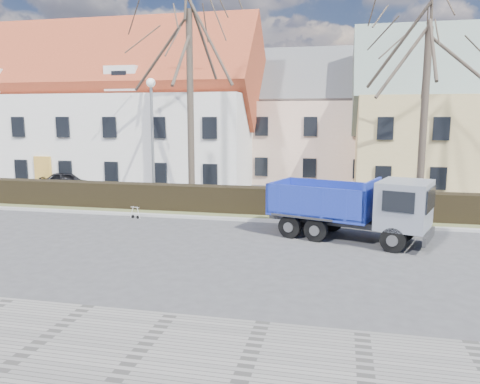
% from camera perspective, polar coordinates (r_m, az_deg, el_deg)
% --- Properties ---
extents(ground, '(120.00, 120.00, 0.00)m').
position_cam_1_polar(ground, '(17.86, -8.22, -6.40)').
color(ground, '#3D3D3F').
extents(sidewalk_near, '(80.00, 5.00, 0.08)m').
position_cam_1_polar(sidewalk_near, '(10.83, -24.85, -17.65)').
color(sidewalk_near, gray).
rests_on(sidewalk_near, ground).
extents(curb_far, '(80.00, 0.30, 0.12)m').
position_cam_1_polar(curb_far, '(22.09, -4.07, -3.15)').
color(curb_far, '#9B9B9A').
rests_on(curb_far, ground).
extents(grass_strip, '(80.00, 3.00, 0.10)m').
position_cam_1_polar(grass_strip, '(23.59, -2.98, -2.36)').
color(grass_strip, '#525A32').
rests_on(grass_strip, ground).
extents(hedge, '(60.00, 0.90, 1.30)m').
position_cam_1_polar(hedge, '(23.29, -3.12, -1.01)').
color(hedge, black).
rests_on(hedge, ground).
extents(building_white, '(26.80, 10.80, 9.50)m').
position_cam_1_polar(building_white, '(37.34, -18.73, 8.69)').
color(building_white, silver).
rests_on(building_white, ground).
extents(building_pink, '(10.80, 8.80, 8.00)m').
position_cam_1_polar(building_pink, '(36.17, 9.00, 7.87)').
color(building_pink, beige).
rests_on(building_pink, ground).
extents(tree_1, '(9.20, 9.20, 12.65)m').
position_cam_1_polar(tree_1, '(25.94, -6.11, 12.58)').
color(tree_1, '#3A3128').
rests_on(tree_1, ground).
extents(tree_2, '(8.00, 8.00, 11.00)m').
position_cam_1_polar(tree_2, '(24.92, 21.62, 10.24)').
color(tree_2, '#3A3128').
rests_on(tree_2, ground).
extents(dump_truck, '(6.78, 4.23, 2.54)m').
position_cam_1_polar(dump_truck, '(18.77, 12.41, -1.78)').
color(dump_truck, navy).
rests_on(dump_truck, ground).
extents(streetlight, '(0.53, 0.53, 6.80)m').
position_cam_1_polar(streetlight, '(25.09, -10.61, 5.91)').
color(streetlight, gray).
rests_on(streetlight, ground).
extents(cart_frame, '(0.76, 0.55, 0.63)m').
position_cam_1_polar(cart_frame, '(22.76, -13.05, -2.34)').
color(cart_frame, silver).
rests_on(cart_frame, ground).
extents(parked_car_a, '(3.91, 2.47, 1.24)m').
position_cam_1_polar(parked_car_a, '(32.51, -20.09, 1.30)').
color(parked_car_a, black).
rests_on(parked_car_a, ground).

